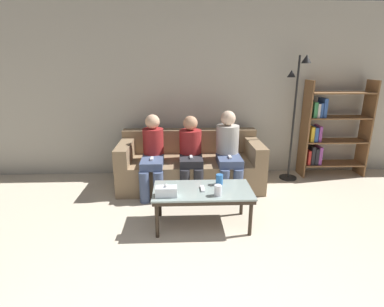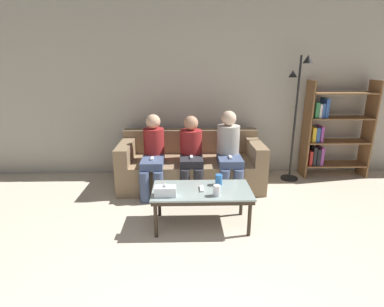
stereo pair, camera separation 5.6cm
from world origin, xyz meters
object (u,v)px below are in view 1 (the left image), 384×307
at_px(coffee_table, 203,193).
at_px(cup_near_right, 218,190).
at_px(bookshelf, 327,131).
at_px(seated_person_mid_right, 228,149).
at_px(tissue_box, 166,191).
at_px(cup_near_left, 219,180).
at_px(standing_lamp, 296,106).
at_px(couch, 190,165).
at_px(game_remote, 203,189).
at_px(seated_person_mid_left, 191,152).
at_px(seated_person_left_end, 153,153).

xyz_separation_m(coffee_table, cup_near_right, (0.15, -0.16, 0.10)).
relative_size(bookshelf, seated_person_mid_right, 1.35).
bearing_deg(tissue_box, cup_near_left, 25.57).
xyz_separation_m(tissue_box, standing_lamp, (1.85, 1.50, 0.66)).
relative_size(couch, cup_near_right, 17.60).
bearing_deg(game_remote, bookshelf, 36.10).
distance_m(standing_lamp, seated_person_mid_right, 1.23).
xyz_separation_m(game_remote, bookshelf, (2.06, 1.50, 0.28)).
bearing_deg(tissue_box, seated_person_mid_left, 75.51).
relative_size(tissue_box, seated_person_mid_right, 0.20).
distance_m(coffee_table, seated_person_left_end, 1.15).
bearing_deg(coffee_table, couch, 94.32).
height_order(cup_near_left, tissue_box, tissue_box).
bearing_deg(bookshelf, seated_person_mid_left, -166.47).
xyz_separation_m(standing_lamp, seated_person_mid_right, (-1.03, -0.37, -0.55)).
relative_size(cup_near_left, seated_person_left_end, 0.11).
relative_size(cup_near_right, bookshelf, 0.08).
bearing_deg(bookshelf, standing_lamp, -166.49).
bearing_deg(seated_person_mid_left, seated_person_left_end, -176.77).
height_order(cup_near_left, cup_near_right, cup_near_left).
distance_m(standing_lamp, seated_person_left_end, 2.19).
bearing_deg(standing_lamp, seated_person_left_end, -168.99).
distance_m(couch, coffee_table, 1.20).
xyz_separation_m(coffee_table, seated_person_mid_right, (0.43, 0.99, 0.20)).
distance_m(bookshelf, seated_person_mid_left, 2.21).
relative_size(seated_person_left_end, seated_person_mid_right, 0.96).
relative_size(game_remote, bookshelf, 0.10).
bearing_deg(bookshelf, tissue_box, -145.96).
xyz_separation_m(tissue_box, bookshelf, (2.44, 1.65, 0.24)).
xyz_separation_m(cup_near_left, seated_person_mid_left, (-0.29, 0.85, 0.07)).
height_order(cup_near_right, seated_person_left_end, seated_person_left_end).
relative_size(cup_near_left, tissue_box, 0.54).
bearing_deg(seated_person_mid_left, couch, 90.00).
bearing_deg(seated_person_mid_right, couch, 158.17).
bearing_deg(coffee_table, cup_near_right, -47.81).
bearing_deg(seated_person_left_end, seated_person_mid_left, 3.23).
relative_size(tissue_box, game_remote, 1.47).
distance_m(tissue_box, seated_person_mid_left, 1.17).
xyz_separation_m(game_remote, standing_lamp, (1.46, 1.36, 0.70)).
relative_size(game_remote, seated_person_mid_right, 0.14).
bearing_deg(couch, game_remote, -85.68).
height_order(cup_near_right, tissue_box, tissue_box).
distance_m(coffee_table, cup_near_left, 0.26).
bearing_deg(cup_near_right, couch, 99.86).
height_order(couch, coffee_table, couch).
relative_size(coffee_table, game_remote, 7.10).
distance_m(tissue_box, seated_person_left_end, 1.13).
distance_m(couch, tissue_box, 1.39).
bearing_deg(standing_lamp, seated_person_mid_right, -160.35).
bearing_deg(seated_person_mid_left, bookshelf, 13.53).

